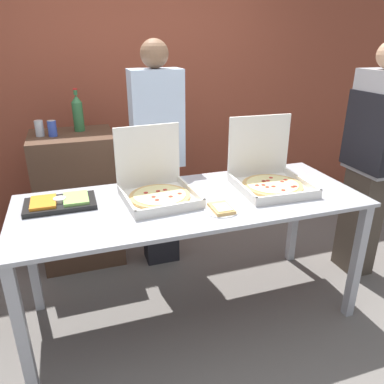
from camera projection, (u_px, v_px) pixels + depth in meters
The scene contains 13 objects.
ground_plane at pixel (192, 311), 2.74m from camera, with size 16.00×16.00×0.00m, color slate.
brick_wall_behind at pixel (138, 86), 3.69m from camera, with size 10.00×0.06×2.80m.
buffet_table at pixel (192, 214), 2.43m from camera, with size 2.21×0.87×0.89m.
pizza_box_far_left at pixel (269, 175), 2.57m from camera, with size 0.48×0.49×0.46m.
pizza_box_near_left at pixel (157, 186), 2.39m from camera, with size 0.47×0.49×0.44m.
paper_plate_front_left at pixel (221, 209), 2.23m from camera, with size 0.21×0.21×0.03m.
veggie_tray at pixel (60, 203), 2.29m from camera, with size 0.42×0.25×0.05m.
sideboard_podium at pixel (79, 198), 3.22m from camera, with size 0.66×0.56×1.13m.
soda_bottle at pixel (78, 113), 3.04m from camera, with size 0.09×0.09×0.34m.
soda_can_silver at pixel (39, 128), 2.91m from camera, with size 0.07×0.07×0.12m.
soda_can_colored at pixel (52, 128), 2.90m from camera, with size 0.07×0.07×0.12m.
person_guest_plaid at pixel (158, 155), 3.02m from camera, with size 0.40×0.22×1.84m.
person_server_vest at pixel (373, 152), 2.85m from camera, with size 0.24×0.42×1.84m.
Camera 1 is at (-0.69, -2.08, 1.85)m, focal length 35.00 mm.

